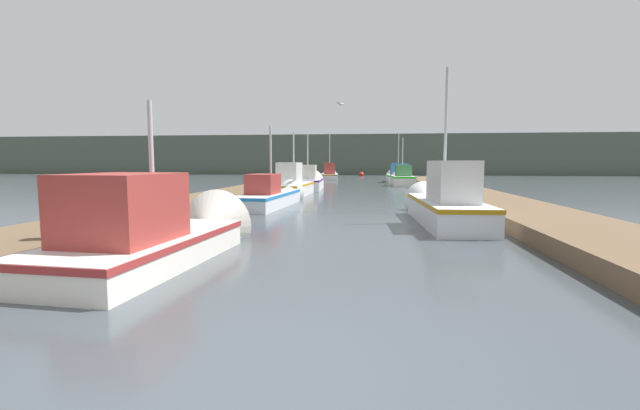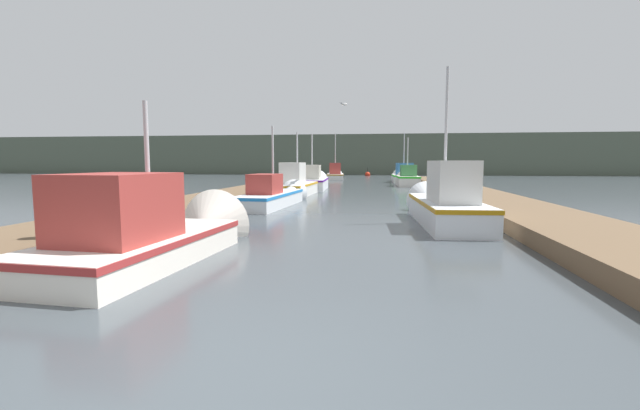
% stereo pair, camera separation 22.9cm
% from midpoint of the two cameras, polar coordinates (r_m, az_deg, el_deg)
% --- Properties ---
extents(ground_plane, '(200.00, 200.00, 0.00)m').
position_cam_midpoint_polar(ground_plane, '(3.67, -10.83, -21.65)').
color(ground_plane, '#3D4449').
extents(dock_left, '(2.49, 40.00, 0.36)m').
position_cam_midpoint_polar(dock_left, '(20.18, -11.27, 1.43)').
color(dock_left, brown).
rests_on(dock_left, ground_plane).
extents(dock_right, '(2.49, 40.00, 0.36)m').
position_cam_midpoint_polar(dock_right, '(19.63, 19.60, 1.08)').
color(dock_right, brown).
rests_on(dock_right, ground_plane).
extents(distant_shore_ridge, '(120.00, 16.00, 5.10)m').
position_cam_midpoint_polar(distant_shore_ridge, '(61.90, 6.14, 6.59)').
color(distant_shore_ridge, '#4C5647').
rests_on(distant_shore_ridge, ground_plane).
extents(fishing_boat_0, '(2.01, 5.00, 3.27)m').
position_cam_midpoint_polar(fishing_boat_0, '(8.00, -21.33, -3.43)').
color(fishing_boat_0, silver).
rests_on(fishing_boat_0, ground_plane).
extents(fishing_boat_1, '(1.71, 6.02, 4.56)m').
position_cam_midpoint_polar(fishing_boat_1, '(12.51, 15.47, 0.34)').
color(fishing_boat_1, silver).
rests_on(fishing_boat_1, ground_plane).
extents(fishing_boat_2, '(1.61, 5.95, 3.38)m').
position_cam_midpoint_polar(fishing_boat_2, '(16.70, -6.65, 1.28)').
color(fishing_boat_2, silver).
rests_on(fishing_boat_2, ground_plane).
extents(fishing_boat_3, '(1.67, 6.03, 3.57)m').
position_cam_midpoint_polar(fishing_boat_3, '(22.00, -3.73, 2.65)').
color(fishing_boat_3, silver).
rests_on(fishing_boat_3, ground_plane).
extents(fishing_boat_4, '(2.01, 5.46, 3.83)m').
position_cam_midpoint_polar(fishing_boat_4, '(26.26, -1.85, 3.14)').
color(fishing_boat_4, silver).
rests_on(fishing_boat_4, ground_plane).
extents(fishing_boat_5, '(1.55, 4.45, 3.67)m').
position_cam_midpoint_polar(fishing_boat_5, '(30.65, 10.67, 3.49)').
color(fishing_boat_5, silver).
rests_on(fishing_boat_5, ground_plane).
extents(fishing_boat_6, '(1.90, 5.05, 4.57)m').
position_cam_midpoint_polar(fishing_boat_6, '(36.08, 10.16, 3.82)').
color(fishing_boat_6, silver).
rests_on(fishing_boat_6, ground_plane).
extents(fishing_boat_7, '(2.04, 5.67, 4.82)m').
position_cam_midpoint_polar(fishing_boat_7, '(41.17, 1.13, 4.14)').
color(fishing_boat_7, silver).
rests_on(fishing_boat_7, ground_plane).
extents(mooring_piling_0, '(0.33, 0.33, 1.26)m').
position_cam_midpoint_polar(mooring_piling_0, '(8.62, -31.27, -2.04)').
color(mooring_piling_0, '#473523').
rests_on(mooring_piling_0, ground_plane).
extents(mooring_piling_1, '(0.25, 0.25, 1.14)m').
position_cam_midpoint_polar(mooring_piling_1, '(35.84, -1.48, 4.05)').
color(mooring_piling_1, '#473523').
rests_on(mooring_piling_1, ground_plane).
extents(channel_buoy, '(0.61, 0.61, 1.11)m').
position_cam_midpoint_polar(channel_buoy, '(50.63, 5.41, 4.09)').
color(channel_buoy, red).
rests_on(channel_buoy, ground_plane).
extents(seagull_lead, '(0.40, 0.52, 0.12)m').
position_cam_midpoint_polar(seagull_lead, '(19.68, 2.50, 13.25)').
color(seagull_lead, white).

